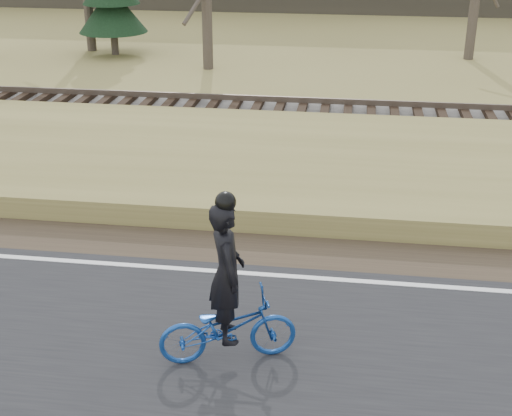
# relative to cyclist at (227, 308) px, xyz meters

# --- Properties ---
(ground) EXTENTS (120.00, 120.00, 0.00)m
(ground) POSITION_rel_cyclist_xyz_m (-1.09, 2.11, -0.84)
(ground) COLOR #93884B
(ground) RESTS_ON ground
(road) EXTENTS (120.00, 6.00, 0.06)m
(road) POSITION_rel_cyclist_xyz_m (-1.09, -0.39, -0.81)
(road) COLOR black
(road) RESTS_ON ground
(edge_line) EXTENTS (120.00, 0.12, 0.01)m
(edge_line) POSITION_rel_cyclist_xyz_m (-1.09, 2.31, -0.78)
(edge_line) COLOR silver
(edge_line) RESTS_ON road
(shoulder) EXTENTS (120.00, 1.60, 0.04)m
(shoulder) POSITION_rel_cyclist_xyz_m (-1.09, 3.31, -0.82)
(shoulder) COLOR #473A2B
(shoulder) RESTS_ON ground
(embankment) EXTENTS (120.00, 5.00, 0.44)m
(embankment) POSITION_rel_cyclist_xyz_m (-1.09, 6.31, -0.62)
(embankment) COLOR #93884B
(embankment) RESTS_ON ground
(ballast) EXTENTS (120.00, 3.00, 0.45)m
(ballast) POSITION_rel_cyclist_xyz_m (-1.09, 10.11, -0.62)
(ballast) COLOR slate
(ballast) RESTS_ON ground
(railroad) EXTENTS (120.00, 2.40, 0.29)m
(railroad) POSITION_rel_cyclist_xyz_m (-1.09, 10.11, -0.31)
(railroad) COLOR black
(railroad) RESTS_ON ballast
(cyclist) EXTENTS (1.91, 1.15, 2.39)m
(cyclist) POSITION_rel_cyclist_xyz_m (0.00, 0.00, 0.00)
(cyclist) COLOR navy
(cyclist) RESTS_ON road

